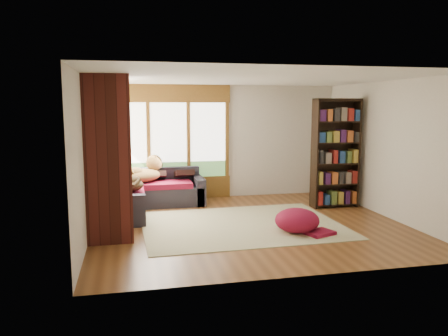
{
  "coord_description": "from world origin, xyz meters",
  "views": [
    {
      "loc": [
        -2.08,
        -7.4,
        2.12
      ],
      "look_at": [
        -0.32,
        0.65,
        0.95
      ],
      "focal_mm": 35.0,
      "sensor_mm": 36.0,
      "label": 1
    }
  ],
  "objects": [
    {
      "name": "brick_chimney",
      "position": [
        -2.4,
        -0.35,
        1.3
      ],
      "size": [
        0.7,
        0.7,
        2.6
      ],
      "primitive_type": "cube",
      "color": "#471914",
      "rests_on": "ground"
    },
    {
      "name": "area_rug",
      "position": [
        -0.15,
        -0.03,
        0.01
      ],
      "size": [
        3.56,
        2.75,
        0.01
      ],
      "primitive_type": "cube",
      "rotation": [
        0.0,
        0.0,
        0.02
      ],
      "color": "silver",
      "rests_on": "ground"
    },
    {
      "name": "dog_tan",
      "position": [
        -1.76,
        1.91,
        0.79
      ],
      "size": [
        1.01,
        0.93,
        0.49
      ],
      "rotation": [
        0.0,
        0.0,
        0.6
      ],
      "color": "brown",
      "rests_on": "sectional_sofa"
    },
    {
      "name": "roller_blind",
      "position": [
        -2.69,
        2.03,
        1.75
      ],
      "size": [
        0.03,
        0.72,
        0.9
      ],
      "primitive_type": "cube",
      "color": "gray",
      "rests_on": "wall_left"
    },
    {
      "name": "wall_back",
      "position": [
        0.0,
        2.5,
        1.3
      ],
      "size": [
        5.5,
        0.04,
        2.6
      ],
      "primitive_type": "cube",
      "color": "silver",
      "rests_on": "ground"
    },
    {
      "name": "throw_pillows",
      "position": [
        -1.92,
        1.85,
        0.75
      ],
      "size": [
        1.98,
        1.68,
        0.45
      ],
      "color": "black",
      "rests_on": "sectional_sofa"
    },
    {
      "name": "sectional_sofa",
      "position": [
        -1.95,
        1.7,
        0.3
      ],
      "size": [
        2.2,
        2.2,
        0.8
      ],
      "rotation": [
        0.0,
        0.0,
        -0.03
      ],
      "color": "black",
      "rests_on": "ground"
    },
    {
      "name": "bookshelf",
      "position": [
        2.14,
        0.96,
        1.14
      ],
      "size": [
        0.98,
        0.33,
        2.28
      ],
      "color": "black",
      "rests_on": "ground"
    },
    {
      "name": "windows_back",
      "position": [
        -1.2,
        2.47,
        1.35
      ],
      "size": [
        2.82,
        0.1,
        1.9
      ],
      "color": "brown",
      "rests_on": "wall_back"
    },
    {
      "name": "dog_brindle",
      "position": [
        -2.14,
        1.05,
        0.76
      ],
      "size": [
        0.77,
        0.9,
        0.44
      ],
      "rotation": [
        0.0,
        0.0,
        2.02
      ],
      "color": "black",
      "rests_on": "sectional_sofa"
    },
    {
      "name": "wall_front",
      "position": [
        0.0,
        -2.5,
        1.3
      ],
      "size": [
        5.5,
        0.04,
        2.6
      ],
      "primitive_type": "cube",
      "color": "silver",
      "rests_on": "ground"
    },
    {
      "name": "wall_left",
      "position": [
        -2.75,
        0.0,
        1.3
      ],
      "size": [
        0.04,
        5.0,
        2.6
      ],
      "primitive_type": "cube",
      "color": "silver",
      "rests_on": "ground"
    },
    {
      "name": "pouf",
      "position": [
        0.66,
        -0.65,
        0.22
      ],
      "size": [
        0.82,
        0.82,
        0.41
      ],
      "primitive_type": "ellipsoid",
      "rotation": [
        0.0,
        0.0,
        0.1
      ],
      "color": "maroon",
      "rests_on": "area_rug"
    },
    {
      "name": "ceiling",
      "position": [
        0.0,
        0.0,
        2.6
      ],
      "size": [
        5.5,
        5.5,
        0.0
      ],
      "primitive_type": "plane",
      "color": "white"
    },
    {
      "name": "floor",
      "position": [
        0.0,
        0.0,
        0.0
      ],
      "size": [
        5.5,
        5.5,
        0.0
      ],
      "primitive_type": "plane",
      "color": "brown",
      "rests_on": "ground"
    },
    {
      "name": "windows_left",
      "position": [
        -2.72,
        1.2,
        1.35
      ],
      "size": [
        0.1,
        2.62,
        1.9
      ],
      "color": "brown",
      "rests_on": "wall_left"
    },
    {
      "name": "wall_right",
      "position": [
        2.75,
        0.0,
        1.3
      ],
      "size": [
        0.04,
        5.0,
        2.6
      ],
      "primitive_type": "cube",
      "color": "silver",
      "rests_on": "ground"
    }
  ]
}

